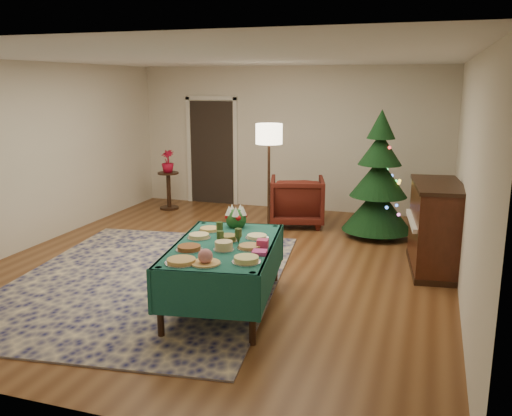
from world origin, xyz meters
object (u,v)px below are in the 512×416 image
(buffet_table, at_px, (224,257))
(potted_plant, at_px, (168,166))
(gift_box, at_px, (263,244))
(floor_lamp, at_px, (269,141))
(christmas_tree, at_px, (379,180))
(armchair, at_px, (297,199))
(piano, at_px, (435,228))
(side_table, at_px, (169,191))

(buffet_table, relative_size, potted_plant, 4.66)
(gift_box, height_order, floor_lamp, floor_lamp)
(potted_plant, distance_m, christmas_tree, 4.07)
(buffet_table, distance_m, floor_lamp, 3.26)
(christmas_tree, bearing_deg, potted_plant, 170.55)
(potted_plant, xyz_separation_m, christmas_tree, (4.02, -0.67, 0.06))
(armchair, height_order, christmas_tree, christmas_tree)
(christmas_tree, bearing_deg, piano, -57.95)
(buffet_table, height_order, potted_plant, potted_plant)
(gift_box, relative_size, floor_lamp, 0.06)
(christmas_tree, bearing_deg, side_table, 170.55)
(gift_box, xyz_separation_m, side_table, (-3.18, 4.06, -0.41))
(floor_lamp, bearing_deg, buffet_table, -81.90)
(armchair, relative_size, side_table, 1.28)
(buffet_table, distance_m, armchair, 3.66)
(armchair, relative_size, floor_lamp, 0.52)
(buffet_table, xyz_separation_m, armchair, (-0.10, 3.66, -0.11))
(buffet_table, height_order, piano, piano)
(christmas_tree, bearing_deg, gift_box, -103.97)
(gift_box, xyz_separation_m, armchair, (-0.54, 3.67, -0.30))
(buffet_table, height_order, gift_box, gift_box)
(christmas_tree, bearing_deg, floor_lamp, -170.97)
(buffet_table, height_order, armchair, armchair)
(gift_box, bearing_deg, potted_plant, 128.07)
(armchair, bearing_deg, christmas_tree, 153.75)
(buffet_table, bearing_deg, potted_plant, 124.15)
(gift_box, distance_m, potted_plant, 5.15)
(potted_plant, bearing_deg, piano, -22.89)
(armchair, relative_size, christmas_tree, 0.46)
(piano, bearing_deg, potted_plant, 157.11)
(armchair, distance_m, potted_plant, 2.69)
(armchair, relative_size, piano, 0.66)
(gift_box, xyz_separation_m, christmas_tree, (0.84, 3.39, 0.14))
(side_table, xyz_separation_m, piano, (4.89, -2.07, 0.21))
(buffet_table, bearing_deg, side_table, 124.15)
(floor_lamp, distance_m, potted_plant, 2.57)
(buffet_table, relative_size, christmas_tree, 0.99)
(gift_box, distance_m, side_table, 5.17)
(buffet_table, distance_m, side_table, 4.89)
(potted_plant, bearing_deg, side_table, -45.00)
(armchair, bearing_deg, gift_box, 83.69)
(buffet_table, xyz_separation_m, christmas_tree, (1.28, 3.37, 0.33))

